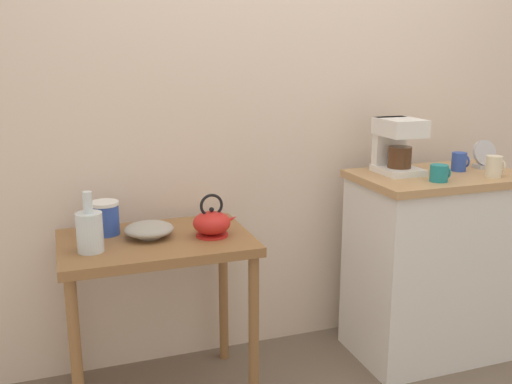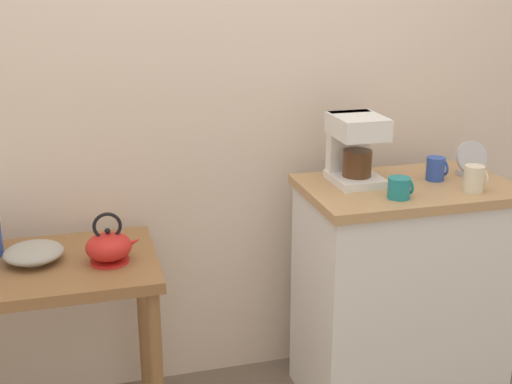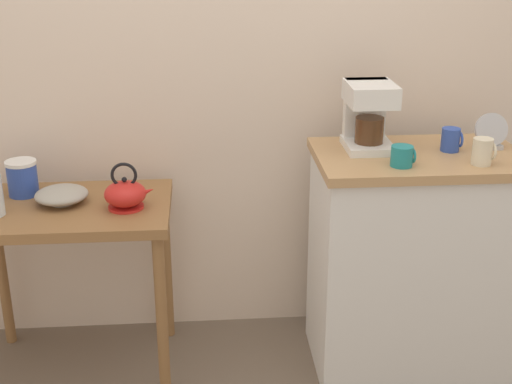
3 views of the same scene
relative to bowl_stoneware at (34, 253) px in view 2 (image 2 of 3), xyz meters
The scene contains 10 objects.
back_wall 1.10m from the bowl_stoneware, 23.20° to the left, with size 4.40×0.10×2.80m, color beige.
wooden_table 0.15m from the bowl_stoneware, 40.38° to the right, with size 0.78×0.53×0.73m.
kitchen_counter 1.41m from the bowl_stoneware, ahead, with size 0.80×0.50×0.92m.
bowl_stoneware is the anchor object (origin of this frame).
teakettle 0.26m from the bowl_stoneware, 14.93° to the right, with size 0.19×0.16×0.18m.
coffee_maker 1.22m from the bowl_stoneware, ahead, with size 0.18×0.22×0.26m.
mug_small_cream 1.59m from the bowl_stoneware, ahead, with size 0.08×0.07×0.10m.
mug_blue 1.51m from the bowl_stoneware, ahead, with size 0.08×0.07×0.09m.
mug_dark_teal 1.29m from the bowl_stoneware, ahead, with size 0.09×0.08×0.08m.
table_clock 1.68m from the bowl_stoneware, ahead, with size 0.13×0.06×0.14m.
Camera 2 is at (-0.55, -2.14, 1.68)m, focal length 46.95 mm.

